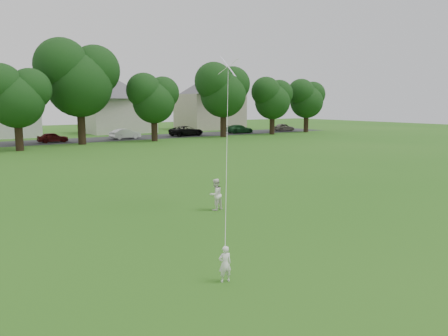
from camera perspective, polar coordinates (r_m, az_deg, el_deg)
ground at (r=13.13m, az=6.16°, el=-10.95°), size 160.00×160.00×0.00m
street at (r=52.11m, az=-25.95°, el=2.87°), size 90.00×7.00×0.01m
toddler at (r=10.94m, az=0.13°, el=-12.41°), size 0.37×0.28×0.91m
older_boy at (r=17.85m, az=-1.11°, el=-3.48°), size 0.73×0.62×1.30m
kite at (r=14.19m, az=0.40°, el=3.97°), size 2.87×3.73×9.40m
tree_row at (r=46.86m, az=-22.23°, el=9.93°), size 82.96×8.61×11.11m
parked_cars at (r=52.15m, az=-20.20°, el=3.89°), size 72.63×2.31×1.29m
house_row at (r=61.91m, az=-27.19°, el=8.25°), size 78.09×14.15×10.45m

